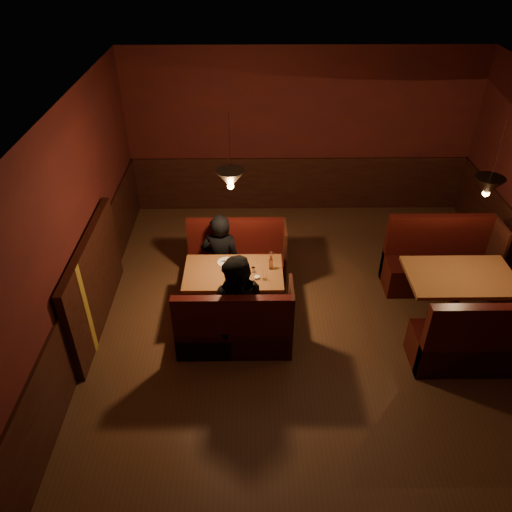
{
  "coord_description": "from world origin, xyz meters",
  "views": [
    {
      "loc": [
        -0.88,
        -4.75,
        4.65
      ],
      "look_at": [
        -0.81,
        0.54,
        0.95
      ],
      "focal_mm": 35.0,
      "sensor_mm": 36.0,
      "label": 1
    }
  ],
  "objects_px": {
    "main_bench_near": "(235,332)",
    "diner_b": "(240,295)",
    "diner_a": "(220,242)",
    "main_table": "(235,281)",
    "second_bench_near": "(480,346)",
    "main_bench_far": "(237,263)",
    "second_table": "(458,287)",
    "second_bench_far": "(437,265)"
  },
  "relations": [
    {
      "from": "main_bench_near",
      "to": "diner_a",
      "type": "xyz_separation_m",
      "value": [
        -0.23,
        1.33,
        0.47
      ]
    },
    {
      "from": "second_table",
      "to": "second_bench_far",
      "type": "bearing_deg",
      "value": 87.8
    },
    {
      "from": "main_bench_far",
      "to": "main_bench_near",
      "type": "relative_size",
      "value": 1.0
    },
    {
      "from": "main_bench_far",
      "to": "diner_a",
      "type": "bearing_deg",
      "value": -146.13
    },
    {
      "from": "second_table",
      "to": "second_bench_far",
      "type": "height_order",
      "value": "second_bench_far"
    },
    {
      "from": "main_table",
      "to": "main_bench_far",
      "type": "bearing_deg",
      "value": 88.81
    },
    {
      "from": "main_bench_near",
      "to": "diner_b",
      "type": "distance_m",
      "value": 0.55
    },
    {
      "from": "main_bench_far",
      "to": "diner_b",
      "type": "height_order",
      "value": "diner_b"
    },
    {
      "from": "main_bench_near",
      "to": "diner_a",
      "type": "distance_m",
      "value": 1.43
    },
    {
      "from": "diner_b",
      "to": "second_table",
      "type": "bearing_deg",
      "value": 23.75
    },
    {
      "from": "second_bench_far",
      "to": "second_bench_near",
      "type": "bearing_deg",
      "value": -90.0
    },
    {
      "from": "second_bench_near",
      "to": "diner_a",
      "type": "distance_m",
      "value": 3.59
    },
    {
      "from": "main_bench_far",
      "to": "main_bench_near",
      "type": "distance_m",
      "value": 1.48
    },
    {
      "from": "main_bench_far",
      "to": "second_bench_near",
      "type": "distance_m",
      "value": 3.44
    },
    {
      "from": "main_bench_far",
      "to": "main_bench_near",
      "type": "bearing_deg",
      "value": -90.0
    },
    {
      "from": "main_bench_far",
      "to": "second_bench_far",
      "type": "bearing_deg",
      "value": -2.61
    },
    {
      "from": "main_bench_near",
      "to": "second_bench_near",
      "type": "xyz_separation_m",
      "value": [
        2.94,
        -0.3,
        0.04
      ]
    },
    {
      "from": "main_table",
      "to": "main_bench_near",
      "type": "xyz_separation_m",
      "value": [
        0.02,
        -0.74,
        -0.23
      ]
    },
    {
      "from": "main_table",
      "to": "main_bench_far",
      "type": "xyz_separation_m",
      "value": [
        0.02,
        0.74,
        -0.23
      ]
    },
    {
      "from": "main_table",
      "to": "diner_b",
      "type": "bearing_deg",
      "value": -82.54
    },
    {
      "from": "main_table",
      "to": "second_bench_far",
      "type": "height_order",
      "value": "second_bench_far"
    },
    {
      "from": "main_bench_near",
      "to": "diner_b",
      "type": "relative_size",
      "value": 0.84
    },
    {
      "from": "second_bench_far",
      "to": "second_bench_near",
      "type": "xyz_separation_m",
      "value": [
        0.0,
        -1.65,
        0.0
      ]
    },
    {
      "from": "main_bench_near",
      "to": "diner_a",
      "type": "height_order",
      "value": "diner_a"
    },
    {
      "from": "main_table",
      "to": "diner_a",
      "type": "xyz_separation_m",
      "value": [
        -0.21,
        0.59,
        0.24
      ]
    },
    {
      "from": "main_bench_far",
      "to": "diner_b",
      "type": "xyz_separation_m",
      "value": [
        0.07,
        -1.42,
        0.54
      ]
    },
    {
      "from": "main_table",
      "to": "diner_a",
      "type": "bearing_deg",
      "value": 109.79
    },
    {
      "from": "second_table",
      "to": "second_bench_far",
      "type": "relative_size",
      "value": 0.9
    },
    {
      "from": "main_bench_near",
      "to": "second_table",
      "type": "xyz_separation_m",
      "value": [
        2.91,
        0.52,
        0.27
      ]
    },
    {
      "from": "second_bench_far",
      "to": "diner_a",
      "type": "relative_size",
      "value": 0.97
    },
    {
      "from": "diner_b",
      "to": "main_bench_near",
      "type": "bearing_deg",
      "value": -123.83
    },
    {
      "from": "main_bench_near",
      "to": "second_bench_far",
      "type": "height_order",
      "value": "second_bench_far"
    },
    {
      "from": "main_table",
      "to": "second_bench_far",
      "type": "distance_m",
      "value": 3.03
    },
    {
      "from": "main_bench_far",
      "to": "second_bench_near",
      "type": "height_order",
      "value": "second_bench_near"
    },
    {
      "from": "main_table",
      "to": "second_bench_near",
      "type": "height_order",
      "value": "second_bench_near"
    },
    {
      "from": "main_bench_near",
      "to": "diner_b",
      "type": "xyz_separation_m",
      "value": [
        0.07,
        0.07,
        0.54
      ]
    },
    {
      "from": "second_bench_far",
      "to": "diner_a",
      "type": "height_order",
      "value": "diner_a"
    },
    {
      "from": "diner_b",
      "to": "diner_a",
      "type": "bearing_deg",
      "value": 117.89
    },
    {
      "from": "main_table",
      "to": "second_table",
      "type": "height_order",
      "value": "main_table"
    },
    {
      "from": "main_bench_near",
      "to": "diner_b",
      "type": "height_order",
      "value": "diner_b"
    },
    {
      "from": "main_bench_near",
      "to": "second_bench_far",
      "type": "xyz_separation_m",
      "value": [
        2.94,
        1.35,
        0.04
      ]
    },
    {
      "from": "second_table",
      "to": "diner_a",
      "type": "bearing_deg",
      "value": 165.58
    }
  ]
}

